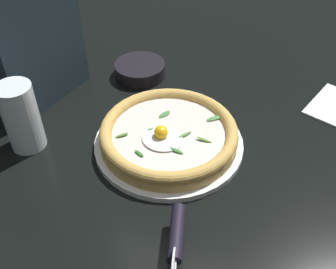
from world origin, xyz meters
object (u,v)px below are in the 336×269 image
folded_napkin (334,104)px  side_bowl (140,70)px  pizza (168,135)px  drinking_glass (23,121)px  pizza_cutter (176,243)px

folded_napkin → side_bowl: bearing=5.2°
folded_napkin → pizza: bearing=40.6°
folded_napkin → drinking_glass: bearing=31.8°
pizza_cutter → pizza: bearing=-66.4°
side_bowl → folded_napkin: side_bowl is taller
pizza → pizza_cutter: (-0.10, 0.22, 0.01)m
pizza → pizza_cutter: bearing=113.6°
pizza_cutter → folded_napkin: bearing=-112.7°
pizza → side_bowl: size_ratio=2.19×
side_bowl → pizza_cutter: (-0.25, 0.44, 0.02)m
pizza → side_bowl: pizza is taller
side_bowl → pizza_cutter: 0.50m
pizza → folded_napkin: (-0.30, -0.25, -0.03)m
pizza_cutter → folded_napkin: pizza_cutter is taller
drinking_glass → folded_napkin: 0.66m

